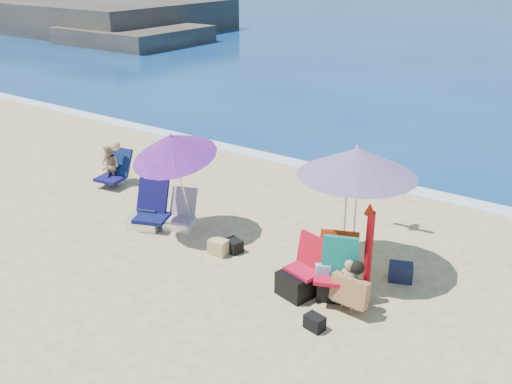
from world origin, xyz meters
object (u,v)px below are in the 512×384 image
Objects in this scene: umbrella_striped at (348,167)px; person_center at (350,287)px; camp_chair_right at (337,275)px; chair_navy at (148,214)px; chair_rainbow at (181,218)px; person_left at (112,166)px; umbrella_turquoise at (358,162)px; furled_umbrella at (369,246)px; umbrella_blue at (172,146)px; camp_chair_left at (299,278)px.

umbrella_striped is 2.33× the size of person_center.
chair_navy is at bearing 178.00° from camp_chair_right.
umbrella_striped is 3.39m from chair_rainbow.
person_left is (-2.57, 0.67, 0.27)m from chair_rainbow.
chair_rainbow is 2.67m from person_left.
furled_umbrella is (0.52, -0.56, -1.00)m from umbrella_turquoise.
umbrella_blue is at bearing -60.79° from chair_rainbow.
furled_umbrella is 1.87× the size of person_center.
umbrella_striped reaches higher than furled_umbrella.
umbrella_striped is 2.12× the size of camp_chair_left.
chair_rainbow is 0.71× the size of camp_chair_right.
umbrella_striped reaches higher than chair_rainbow.
umbrella_blue is at bearing -168.27° from umbrella_turquoise.
chair_rainbow is 3.47m from camp_chair_right.
camp_chair_right is (3.29, -0.17, -1.29)m from umbrella_blue.
person_center is at bearing -6.09° from umbrella_blue.
furled_umbrella reaches higher than camp_chair_right.
furled_umbrella is 6.41m from person_left.
person_center is (0.79, 0.03, 0.12)m from camp_chair_left.
umbrella_turquoise reaches higher than chair_navy.
umbrella_blue is at bearing -163.43° from umbrella_striped.
umbrella_blue is at bearing 173.91° from person_center.
camp_chair_right reaches higher than person_left.
umbrella_blue is 2.30× the size of camp_chair_left.
person_center is at bearing -4.66° from chair_navy.
umbrella_striped is 1.25× the size of furled_umbrella.
umbrella_striped is (-0.25, 0.21, -0.19)m from umbrella_turquoise.
person_center is at bearing -11.72° from person_left.
umbrella_turquoise is at bearing -39.70° from umbrella_striped.
umbrella_turquoise is 2.59× the size of camp_chair_left.
camp_chair_left is 5.69m from person_left.
camp_chair_right is 1.03× the size of person_left.
person_left is (-5.52, 1.34, 0.19)m from camp_chair_left.
furled_umbrella is 2.05× the size of chair_rainbow.
chair_navy reaches higher than person_center.
chair_rainbow is (-3.01, -0.59, -1.45)m from umbrella_striped.
chair_rainbow is at bearing 172.83° from camp_chair_right.
umbrella_blue reaches higher than camp_chair_left.
camp_chair_right is (0.43, -1.03, -1.26)m from umbrella_striped.
umbrella_turquoise is 0.38m from umbrella_striped.
umbrella_striped is at bearing 14.12° from chair_navy.
umbrella_blue is 2.02× the size of person_left.
camp_chair_right is at bearing 145.80° from person_center.
person_left is at bearing 161.18° from umbrella_blue.
camp_chair_right is (0.18, -0.82, -1.45)m from umbrella_turquoise.
camp_chair_right is at bearing -67.30° from umbrella_striped.
person_left reaches higher than chair_rainbow.
umbrella_blue is at bearing 171.68° from camp_chair_left.
furled_umbrella is 0.62m from camp_chair_right.
umbrella_striped is 2.99m from umbrella_blue.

